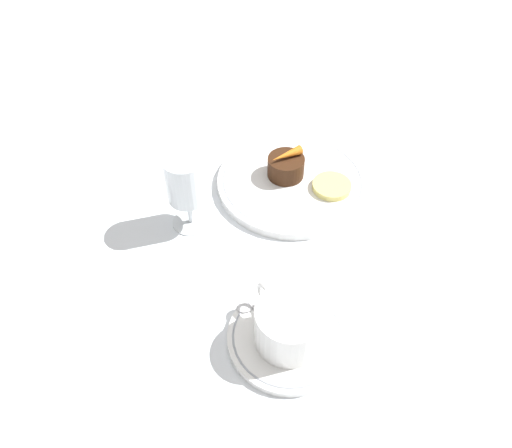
{
  "coord_description": "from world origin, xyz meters",
  "views": [
    {
      "loc": [
        -0.47,
        0.36,
        0.58
      ],
      "look_at": [
        -0.06,
        0.08,
        0.04
      ],
      "focal_mm": 35.0,
      "sensor_mm": 36.0,
      "label": 1
    }
  ],
  "objects_px": {
    "coffee_cup": "(289,324)",
    "dessert_cake": "(286,167)",
    "wine_glass": "(186,183)",
    "fork": "(222,140)",
    "dinner_plate": "(292,181)"
  },
  "relations": [
    {
      "from": "coffee_cup",
      "to": "dessert_cake",
      "type": "xyz_separation_m",
      "value": [
        0.25,
        -0.18,
        -0.01
      ]
    },
    {
      "from": "coffee_cup",
      "to": "wine_glass",
      "type": "relative_size",
      "value": 0.88
    },
    {
      "from": "dinner_plate",
      "to": "coffee_cup",
      "type": "relative_size",
      "value": 2.23
    },
    {
      "from": "coffee_cup",
      "to": "fork",
      "type": "distance_m",
      "value": 0.44
    },
    {
      "from": "dinner_plate",
      "to": "coffee_cup",
      "type": "distance_m",
      "value": 0.3
    },
    {
      "from": "wine_glass",
      "to": "dessert_cake",
      "type": "distance_m",
      "value": 0.19
    },
    {
      "from": "dinner_plate",
      "to": "fork",
      "type": "bearing_deg",
      "value": 12.13
    },
    {
      "from": "coffee_cup",
      "to": "dessert_cake",
      "type": "height_order",
      "value": "coffee_cup"
    },
    {
      "from": "dinner_plate",
      "to": "coffee_cup",
      "type": "xyz_separation_m",
      "value": [
        -0.24,
        0.18,
        0.03
      ]
    },
    {
      "from": "dinner_plate",
      "to": "dessert_cake",
      "type": "bearing_deg",
      "value": 13.61
    },
    {
      "from": "coffee_cup",
      "to": "fork",
      "type": "relative_size",
      "value": 0.63
    },
    {
      "from": "wine_glass",
      "to": "dessert_cake",
      "type": "xyz_separation_m",
      "value": [
        -0.0,
        -0.18,
        -0.05
      ]
    },
    {
      "from": "dinner_plate",
      "to": "wine_glass",
      "type": "distance_m",
      "value": 0.2
    },
    {
      "from": "fork",
      "to": "dessert_cake",
      "type": "height_order",
      "value": "dessert_cake"
    },
    {
      "from": "coffee_cup",
      "to": "dessert_cake",
      "type": "relative_size",
      "value": 1.83
    }
  ]
}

